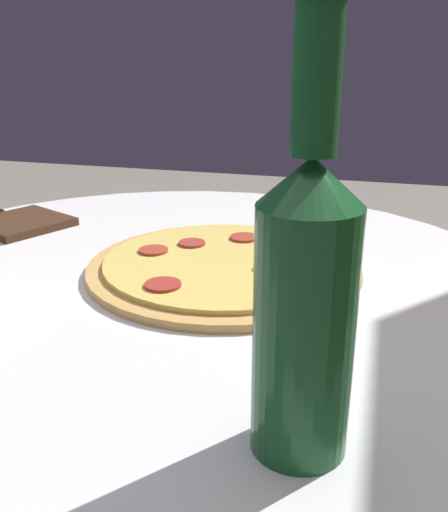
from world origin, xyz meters
name	(u,v)px	position (x,y,z in m)	size (l,w,h in m)	color
table	(175,405)	(0.00, 0.00, 0.55)	(0.90, 0.90, 0.73)	white
pizza	(224,265)	(-0.04, 0.06, 0.74)	(0.34, 0.34, 0.02)	tan
beer_bottle	(305,297)	(0.27, 0.19, 0.84)	(0.07, 0.07, 0.29)	#195628
pizza_paddle	(8,218)	(-0.15, -0.33, 0.73)	(0.18, 0.28, 0.02)	#422819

